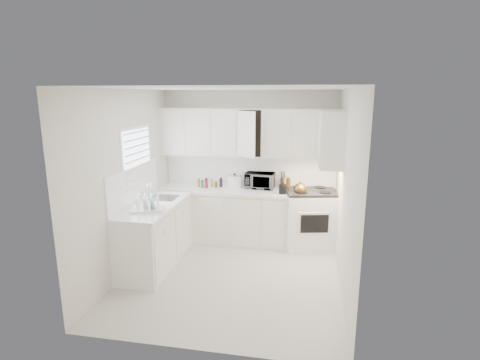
% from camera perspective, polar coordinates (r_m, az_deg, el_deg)
% --- Properties ---
extents(floor, '(3.20, 3.20, 0.00)m').
position_cam_1_polar(floor, '(5.48, -1.36, -14.49)').
color(floor, beige).
rests_on(floor, ground).
extents(ceiling, '(3.20, 3.20, 0.00)m').
position_cam_1_polar(ceiling, '(4.87, -1.53, 13.80)').
color(ceiling, white).
rests_on(ceiling, ground).
extents(wall_back, '(3.00, 0.00, 3.00)m').
position_cam_1_polar(wall_back, '(6.56, 1.42, 2.15)').
color(wall_back, silver).
rests_on(wall_back, ground).
extents(wall_front, '(3.00, 0.00, 3.00)m').
position_cam_1_polar(wall_front, '(3.54, -6.79, -7.41)').
color(wall_front, silver).
rests_on(wall_front, ground).
extents(wall_left, '(0.00, 3.20, 3.20)m').
position_cam_1_polar(wall_left, '(5.52, -16.87, -0.46)').
color(wall_left, silver).
rests_on(wall_left, ground).
extents(wall_right, '(0.00, 3.20, 3.20)m').
position_cam_1_polar(wall_right, '(4.95, 15.84, -1.92)').
color(wall_right, silver).
rests_on(wall_right, ground).
extents(window_blinds, '(0.06, 0.96, 1.06)m').
position_cam_1_polar(window_blinds, '(5.77, -15.28, 2.73)').
color(window_blinds, white).
rests_on(window_blinds, wall_left).
extents(lower_cabinets_back, '(2.22, 0.60, 0.90)m').
position_cam_1_polar(lower_cabinets_back, '(6.56, -2.42, -5.53)').
color(lower_cabinets_back, silver).
rests_on(lower_cabinets_back, floor).
extents(lower_cabinets_left, '(0.60, 1.60, 0.90)m').
position_cam_1_polar(lower_cabinets_left, '(5.81, -12.76, -8.32)').
color(lower_cabinets_left, silver).
rests_on(lower_cabinets_left, floor).
extents(countertop_back, '(2.24, 0.64, 0.05)m').
position_cam_1_polar(countertop_back, '(6.42, -2.48, -1.53)').
color(countertop_back, white).
rests_on(countertop_back, lower_cabinets_back).
extents(countertop_left, '(0.64, 1.62, 0.05)m').
position_cam_1_polar(countertop_left, '(5.66, -12.90, -3.84)').
color(countertop_left, white).
rests_on(countertop_left, lower_cabinets_left).
extents(backsplash_back, '(2.98, 0.02, 0.55)m').
position_cam_1_polar(backsplash_back, '(6.56, 1.40, 1.49)').
color(backsplash_back, white).
rests_on(backsplash_back, wall_back).
extents(backsplash_left, '(0.02, 1.60, 0.55)m').
position_cam_1_polar(backsplash_left, '(5.71, -15.82, -0.74)').
color(backsplash_left, white).
rests_on(backsplash_left, wall_left).
extents(upper_cabinets_back, '(3.00, 0.33, 0.80)m').
position_cam_1_polar(upper_cabinets_back, '(6.36, 1.20, 3.65)').
color(upper_cabinets_back, silver).
rests_on(upper_cabinets_back, wall_back).
extents(upper_cabinets_right, '(0.33, 0.90, 0.80)m').
position_cam_1_polar(upper_cabinets_right, '(5.69, 13.58, 2.18)').
color(upper_cabinets_right, silver).
rests_on(upper_cabinets_right, wall_right).
extents(sink, '(0.42, 0.38, 0.30)m').
position_cam_1_polar(sink, '(5.93, -11.65, -1.55)').
color(sink, gray).
rests_on(sink, countertop_left).
extents(stove, '(0.94, 0.83, 1.27)m').
position_cam_1_polar(stove, '(6.35, 10.68, -4.66)').
color(stove, white).
rests_on(stove, floor).
extents(tea_kettle, '(0.29, 0.26, 0.23)m').
position_cam_1_polar(tea_kettle, '(6.08, 9.14, -1.23)').
color(tea_kettle, olive).
rests_on(tea_kettle, stove).
extents(frying_pan, '(0.36, 0.46, 0.04)m').
position_cam_1_polar(frying_pan, '(6.42, 12.40, -1.47)').
color(frying_pan, black).
rests_on(frying_pan, stove).
extents(microwave, '(0.50, 0.30, 0.33)m').
position_cam_1_polar(microwave, '(6.42, 3.07, 0.20)').
color(microwave, gray).
rests_on(microwave, countertop_back).
extents(rice_cooker, '(0.31, 0.31, 0.25)m').
position_cam_1_polar(rice_cooker, '(6.45, -0.81, -0.07)').
color(rice_cooker, white).
rests_on(rice_cooker, countertop_back).
extents(paper_towel, '(0.12, 0.12, 0.27)m').
position_cam_1_polar(paper_towel, '(6.54, 0.48, 0.20)').
color(paper_towel, white).
rests_on(paper_towel, countertop_back).
extents(utensil_crock, '(0.15, 0.15, 0.39)m').
position_cam_1_polar(utensil_crock, '(6.06, 6.52, -0.34)').
color(utensil_crock, black).
rests_on(utensil_crock, countertop_back).
extents(dish_rack, '(0.52, 0.45, 0.24)m').
position_cam_1_polar(dish_rack, '(5.34, -13.97, -3.25)').
color(dish_rack, white).
rests_on(dish_rack, countertop_left).
extents(spice_left_0, '(0.06, 0.06, 0.13)m').
position_cam_1_polar(spice_left_0, '(6.63, -6.11, -0.32)').
color(spice_left_0, olive).
rests_on(spice_left_0, countertop_back).
extents(spice_left_1, '(0.06, 0.06, 0.13)m').
position_cam_1_polar(spice_left_1, '(6.53, -5.70, -0.52)').
color(spice_left_1, '#287A3F').
rests_on(spice_left_1, countertop_back).
extents(spice_left_2, '(0.06, 0.06, 0.13)m').
position_cam_1_polar(spice_left_2, '(6.59, -4.86, -0.37)').
color(spice_left_2, '#A51638').
rests_on(spice_left_2, countertop_back).
extents(spice_left_3, '(0.06, 0.06, 0.13)m').
position_cam_1_polar(spice_left_3, '(6.49, -4.43, -0.58)').
color(spice_left_3, yellow).
rests_on(spice_left_3, countertop_back).
extents(spice_left_4, '(0.06, 0.06, 0.13)m').
position_cam_1_polar(spice_left_4, '(6.55, -3.60, -0.43)').
color(spice_left_4, '#523817').
rests_on(spice_left_4, countertop_back).
extents(spice_left_5, '(0.06, 0.06, 0.13)m').
position_cam_1_polar(spice_left_5, '(6.45, -3.14, -0.64)').
color(spice_left_5, black).
rests_on(spice_left_5, countertop_back).
extents(sauce_right_0, '(0.06, 0.06, 0.19)m').
position_cam_1_polar(sauce_right_0, '(6.41, 6.34, -0.50)').
color(sauce_right_0, '#A51638').
rests_on(sauce_right_0, countertop_back).
extents(sauce_right_1, '(0.06, 0.06, 0.19)m').
position_cam_1_polar(sauce_right_1, '(6.35, 6.79, -0.65)').
color(sauce_right_1, yellow).
rests_on(sauce_right_1, countertop_back).
extents(sauce_right_2, '(0.06, 0.06, 0.19)m').
position_cam_1_polar(sauce_right_2, '(6.41, 7.32, -0.54)').
color(sauce_right_2, '#523817').
rests_on(sauce_right_2, countertop_back).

